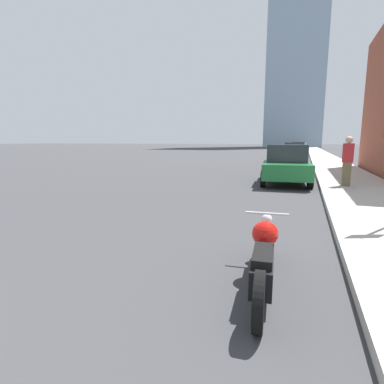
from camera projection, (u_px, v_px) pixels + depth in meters
sidewalk at (322, 156)px, 35.82m from camera, size 2.71×240.00×0.15m
distant_tower at (299, 18)px, 88.61m from camera, size 16.42×16.42×75.94m
motorcycle at (264, 256)px, 3.73m from camera, size 0.62×2.41×0.77m
parked_car_green at (286, 164)px, 12.79m from camera, size 2.23×4.40×1.65m
parked_car_white at (295, 153)px, 23.45m from camera, size 2.01×4.55×1.70m
parked_car_blue at (299, 149)px, 34.92m from camera, size 1.90×4.63×1.72m
pedestrian at (347, 160)px, 11.03m from camera, size 0.36×0.26×1.83m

